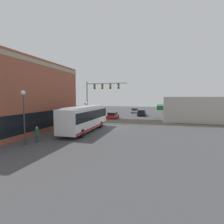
% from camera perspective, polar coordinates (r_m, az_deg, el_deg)
% --- Properties ---
extents(ground_plane, '(120.00, 120.00, 0.00)m').
position_cam_1_polar(ground_plane, '(26.31, -0.10, -5.23)').
color(ground_plane, '#424244').
extents(brick_building, '(19.17, 11.32, 9.43)m').
position_cam_1_polar(brick_building, '(27.45, -31.63, 4.36)').
color(brick_building, brown).
rests_on(brick_building, ground).
extents(shop_building, '(11.19, 10.87, 4.66)m').
position_cam_1_polar(shop_building, '(37.93, 23.52, 1.04)').
color(shop_building, '#B2ADA3').
rests_on(shop_building, ground).
extents(city_bus, '(10.64, 2.59, 3.39)m').
position_cam_1_polar(city_bus, '(23.84, -8.80, -1.82)').
color(city_bus, silver).
rests_on(city_bus, ground).
extents(traffic_signal_gantry, '(0.42, 7.45, 7.43)m').
position_cam_1_polar(traffic_signal_gantry, '(31.33, -4.23, 6.65)').
color(traffic_signal_gantry, gray).
rests_on(traffic_signal_gantry, ground).
extents(crossing_signal, '(1.41, 1.18, 3.81)m').
position_cam_1_polar(crossing_signal, '(31.56, -8.59, 0.61)').
color(crossing_signal, gray).
rests_on(crossing_signal, ground).
extents(streetlamp, '(0.44, 0.44, 5.26)m').
position_cam_1_polar(streetlamp, '(18.74, -26.83, -0.23)').
color(streetlamp, '#38383A').
rests_on(streetlamp, ground).
extents(rail_track_near, '(2.60, 60.00, 0.15)m').
position_cam_1_polar(rail_track_near, '(32.05, 2.78, -3.35)').
color(rail_track_near, '#332D28').
rests_on(rail_track_near, ground).
extents(rail_track_far, '(2.60, 60.00, 0.15)m').
position_cam_1_polar(rail_track_far, '(35.15, 3.93, -2.62)').
color(rail_track_far, '#332D28').
rests_on(rail_track_far, ground).
extents(parked_car_red, '(4.37, 1.82, 1.42)m').
position_cam_1_polar(parked_car_red, '(37.35, 0.24, -1.19)').
color(parked_car_red, '#B21E19').
rests_on(parked_car_red, ground).
extents(parked_car_black, '(4.55, 1.82, 1.51)m').
position_cam_1_polar(parked_car_black, '(43.74, 9.70, -0.31)').
color(parked_car_black, black).
rests_on(parked_car_black, ground).
extents(parked_car_silver, '(4.37, 1.82, 1.38)m').
position_cam_1_polar(parked_car_silver, '(51.80, 7.49, 0.47)').
color(parked_car_silver, '#B7B7BC').
rests_on(parked_car_silver, ground).
extents(pedestrian_by_lamp, '(0.34, 0.34, 1.66)m').
position_cam_1_polar(pedestrian_by_lamp, '(19.43, -23.29, -6.76)').
color(pedestrian_by_lamp, '#2D3351').
rests_on(pedestrian_by_lamp, ground).
extents(pedestrian_at_crossing, '(0.34, 0.34, 1.72)m').
position_cam_1_polar(pedestrian_at_crossing, '(30.27, -6.11, -2.24)').
color(pedestrian_at_crossing, '#473828').
rests_on(pedestrian_at_crossing, ground).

